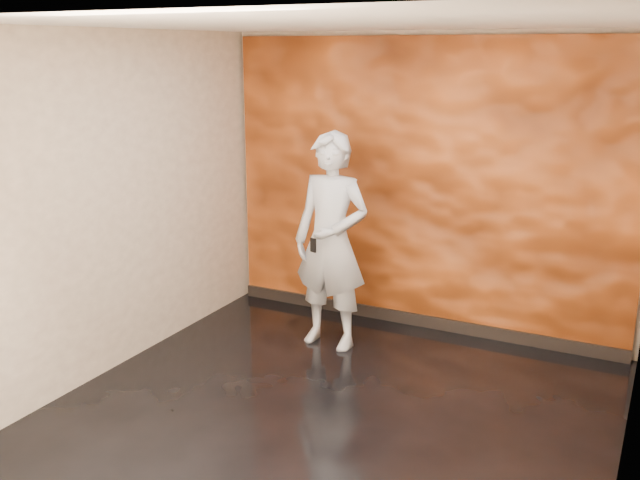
{
  "coord_description": "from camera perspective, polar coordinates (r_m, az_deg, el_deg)",
  "views": [
    {
      "loc": [
        2.11,
        -4.36,
        2.65
      ],
      "look_at": [
        -0.48,
        0.75,
        1.1
      ],
      "focal_mm": 40.0,
      "sensor_mm": 36.0,
      "label": 1
    }
  ],
  "objects": [
    {
      "name": "room",
      "position": [
        5.0,
        1.0,
        0.68
      ],
      "size": [
        4.02,
        4.02,
        2.81
      ],
      "color": "black",
      "rests_on": "ground"
    },
    {
      "name": "man",
      "position": [
        6.34,
        0.91,
        -0.12
      ],
      "size": [
        0.74,
        0.5,
        1.95
      ],
      "primitive_type": "imported",
      "rotation": [
        0.0,
        0.0,
        -0.05
      ],
      "color": "#8E939C",
      "rests_on": "ground"
    },
    {
      "name": "baseboard",
      "position": [
        7.11,
        7.76,
        -6.33
      ],
      "size": [
        3.9,
        0.04,
        0.12
      ],
      "primitive_type": "cube",
      "color": "black",
      "rests_on": "ground"
    },
    {
      "name": "phone",
      "position": [
        6.11,
        -0.55,
        -0.41
      ],
      "size": [
        0.07,
        0.04,
        0.12
      ],
      "primitive_type": "cube",
      "rotation": [
        0.0,
        0.0,
        -0.39
      ],
      "color": "black",
      "rests_on": "man"
    },
    {
      "name": "feature_wall",
      "position": [
        6.78,
        8.27,
        4.22
      ],
      "size": [
        3.9,
        0.06,
        2.75
      ],
      "primitive_type": "cube",
      "color": "orange",
      "rests_on": "ground"
    }
  ]
}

